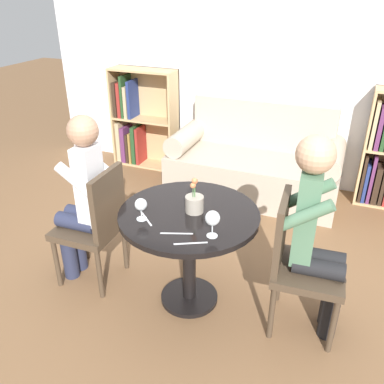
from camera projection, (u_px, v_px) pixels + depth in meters
name	position (u px, v px, depth m)	size (l,w,h in m)	color
ground_plane	(189.00, 298.00, 2.88)	(16.00, 16.00, 0.00)	brown
back_wall	(272.00, 55.00, 4.08)	(5.20, 0.05, 2.70)	silver
round_table	(189.00, 232.00, 2.63)	(0.90, 0.90, 0.71)	black
couch	(255.00, 165.00, 4.21)	(1.71, 0.80, 0.92)	#B7A893
bookshelf_left	(138.00, 121.00, 4.83)	(0.77, 0.28, 1.15)	tan
chair_left	(96.00, 222.00, 2.85)	(0.43, 0.43, 0.90)	#473828
chair_right	(298.00, 260.00, 2.47)	(0.45, 0.45, 0.90)	#473828
person_left	(82.00, 198.00, 2.80)	(0.42, 0.35, 1.27)	#282D47
person_right	(317.00, 233.00, 2.35)	(0.43, 0.36, 1.29)	black
wine_glass_left	(141.00, 205.00, 2.44)	(0.08, 0.08, 0.14)	white
wine_glass_right	(213.00, 219.00, 2.27)	(0.09, 0.09, 0.16)	white
flower_vase	(194.00, 202.00, 2.54)	(0.12, 0.12, 0.23)	#9E9384
knife_left_setting	(177.00, 233.00, 2.34)	(0.18, 0.08, 0.00)	silver
fork_left_setting	(146.00, 218.00, 2.49)	(0.15, 0.14, 0.00)	silver
knife_right_setting	(191.00, 243.00, 2.25)	(0.17, 0.10, 0.00)	silver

